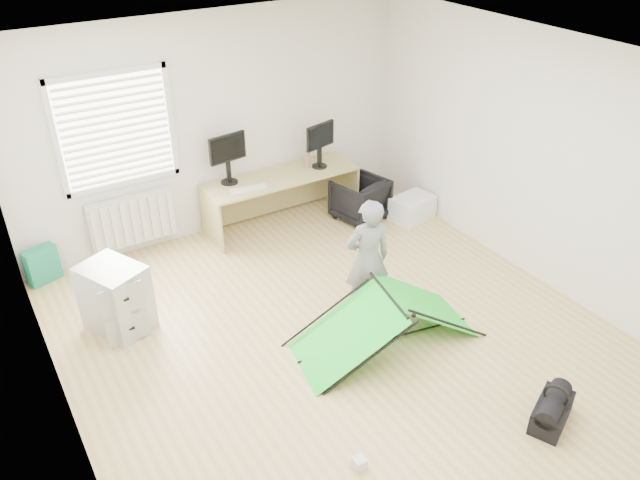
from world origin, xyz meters
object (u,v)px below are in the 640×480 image
desk (282,200)px  kite (386,318)px  duffel_bag (551,413)px  thermos (307,159)px  person (367,259)px  monitor_right (319,151)px  office_chair (360,199)px  monitor_left (228,165)px  storage_crate (412,208)px  filing_cabinet (116,298)px

desk → kite: bearing=-96.3°
kite → duffel_bag: bearing=-60.2°
thermos → person: person is taller
monitor_right → kite: 2.80m
office_chair → duffel_bag: bearing=65.9°
desk → monitor_right: size_ratio=4.38×
monitor_left → thermos: 1.06m
office_chair → duffel_bag: 3.83m
desk → storage_crate: 1.73m
storage_crate → duffel_bag: size_ratio=1.13×
monitor_left → duffel_bag: bearing=-86.0°
office_chair → thermos: bearing=-56.3°
monitor_right → person: size_ratio=0.35×
office_chair → storage_crate: size_ratio=1.14×
duffel_bag → person: bearing=77.4°
filing_cabinet → thermos: size_ratio=3.12×
filing_cabinet → thermos: (2.85, 1.07, 0.44)m
desk → monitor_right: monitor_right is taller
filing_cabinet → monitor_left: monitor_left is taller
duffel_bag → desk: bearing=68.7°
person → duffel_bag: person is taller
filing_cabinet → monitor_left: 2.23m
monitor_left → monitor_right: bearing=-16.3°
storage_crate → duffel_bag: storage_crate is taller
filing_cabinet → monitor_right: 3.20m
filing_cabinet → storage_crate: size_ratio=1.31×
filing_cabinet → monitor_right: monitor_right is taller
monitor_left → office_chair: monitor_left is taller
desk → monitor_right: (0.55, -0.03, 0.56)m
kite → filing_cabinet: bearing=153.9°
monitor_right → storage_crate: 1.44m
monitor_left → monitor_right: 1.21m
kite → storage_crate: size_ratio=3.35×
person → monitor_right: bearing=-96.2°
monitor_right → office_chair: (0.38, -0.40, -0.61)m
monitor_right → thermos: (-0.14, 0.07, -0.10)m
filing_cabinet → office_chair: (3.37, 0.60, -0.07)m
desk → office_chair: desk is taller
monitor_left → storage_crate: monitor_left is taller
storage_crate → filing_cabinet: bearing=-176.7°
desk → monitor_left: size_ratio=4.10×
duffel_bag → monitor_right: bearing=61.2°
monitor_left → desk: bearing=-21.2°
thermos → person: bearing=-105.4°
desk → kite: (-0.30, -2.62, -0.06)m
thermos → monitor_left: bearing=174.0°
office_chair → monitor_left: bearing=-34.3°
filing_cabinet → office_chair: size_ratio=1.15×
monitor_right → desk: bearing=162.9°
monitor_left → monitor_right: monitor_left is taller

